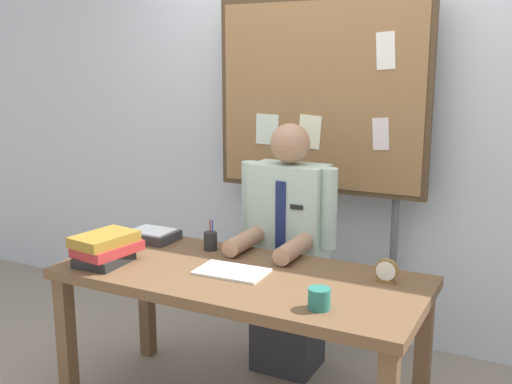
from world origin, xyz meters
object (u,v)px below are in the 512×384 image
(person, at_px, (288,259))
(desk_clock, at_px, (386,272))
(desk, at_px, (239,291))
(book_stack, at_px, (105,248))
(paper_tray, at_px, (152,235))
(open_notebook, at_px, (232,272))
(bulletin_board, at_px, (320,101))
(pen_holder, at_px, (211,241))
(coffee_mug, at_px, (319,299))

(person, xyz_separation_m, desk_clock, (0.64, -0.36, 0.14))
(desk, distance_m, book_stack, 0.69)
(person, height_order, paper_tray, person)
(open_notebook, bearing_deg, bulletin_board, 88.30)
(pen_holder, bearing_deg, bulletin_board, 68.03)
(desk, bearing_deg, book_stack, -164.60)
(open_notebook, bearing_deg, desk_clock, 17.45)
(book_stack, distance_m, pen_holder, 0.54)
(desk, distance_m, desk_clock, 0.68)
(desk, xyz_separation_m, person, (0.00, 0.55, -0.01))
(bulletin_board, xyz_separation_m, paper_tray, (-0.67, -0.74, -0.71))
(pen_holder, height_order, paper_tray, pen_holder)
(coffee_mug, height_order, pen_holder, pen_holder)
(paper_tray, bearing_deg, coffee_mug, -21.87)
(book_stack, bearing_deg, person, 48.66)
(person, height_order, coffee_mug, person)
(person, distance_m, paper_tray, 0.75)
(person, distance_m, open_notebook, 0.58)
(pen_holder, relative_size, paper_tray, 0.62)
(person, bearing_deg, paper_tray, -155.07)
(person, bearing_deg, coffee_mug, -58.20)
(desk_clock, xyz_separation_m, paper_tray, (-1.31, 0.05, -0.02))
(person, height_order, desk_clock, person)
(desk_clock, bearing_deg, coffee_mug, -110.52)
(bulletin_board, distance_m, coffee_mug, 1.47)
(desk, xyz_separation_m, book_stack, (-0.64, -0.18, 0.16))
(bulletin_board, xyz_separation_m, open_notebook, (-0.03, -1.00, -0.73))
(coffee_mug, bearing_deg, paper_tray, 158.13)
(bulletin_board, bearing_deg, open_notebook, -91.70)
(bulletin_board, xyz_separation_m, pen_holder, (-0.30, -0.74, -0.69))
(book_stack, xyz_separation_m, pen_holder, (0.34, 0.41, -0.03))
(book_stack, bearing_deg, coffee_mug, -2.49)
(person, bearing_deg, book_stack, -131.34)
(desk, relative_size, paper_tray, 6.57)
(paper_tray, bearing_deg, person, 24.93)
(book_stack, relative_size, paper_tray, 1.27)
(bulletin_board, height_order, open_notebook, bulletin_board)
(person, relative_size, bulletin_board, 0.67)
(person, relative_size, book_stack, 4.18)
(person, relative_size, coffee_mug, 15.38)
(desk_clock, xyz_separation_m, pen_holder, (-0.94, 0.05, 0.00))
(book_stack, relative_size, pen_holder, 2.07)
(desk_clock, xyz_separation_m, coffee_mug, (-0.16, -0.42, -0.01))
(bulletin_board, relative_size, coffee_mug, 22.96)
(book_stack, distance_m, paper_tray, 0.42)
(open_notebook, bearing_deg, coffee_mug, -21.87)
(bulletin_board, bearing_deg, person, -90.02)
(desk_clock, bearing_deg, paper_tray, 177.85)
(coffee_mug, bearing_deg, desk, 154.95)
(book_stack, distance_m, coffee_mug, 1.13)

